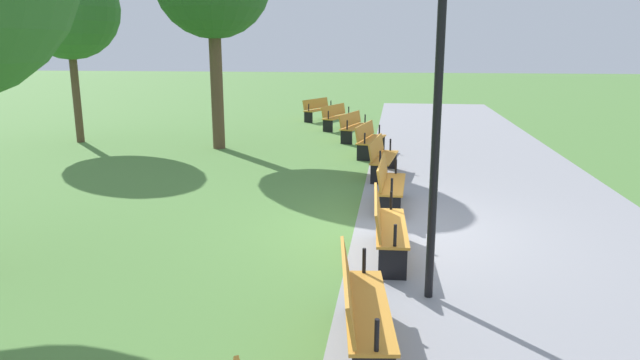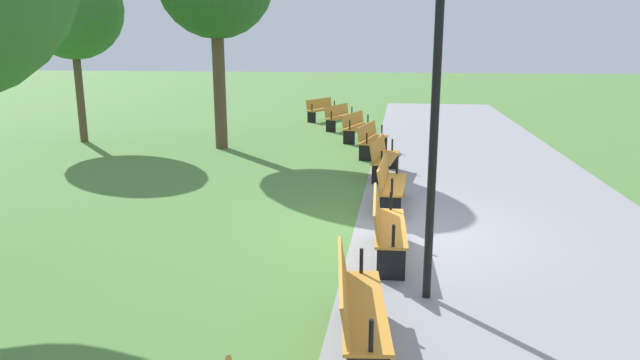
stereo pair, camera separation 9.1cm
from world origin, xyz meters
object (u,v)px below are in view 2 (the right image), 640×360
bench_2 (357,126)px  lamp_post (438,54)px  bench_1 (340,116)px  bench_3 (372,139)px  bench_5 (390,183)px  tree_3 (72,9)px  bench_7 (356,305)px  bench_0 (322,109)px  bench_4 (383,156)px  bench_6 (386,225)px

bench_2 → lamp_post: 12.19m
bench_1 → bench_3: size_ratio=1.00×
bench_1 → bench_5: same height
bench_5 → tree_3: (-6.29, -9.98, 3.66)m
bench_3 → bench_5: same height
bench_3 → lamp_post: bearing=18.7°
bench_7 → bench_5: bearing=170.9°
bench_0 → bench_4: (10.15, 2.90, 0.00)m
bench_1 → bench_6: size_ratio=1.02×
bench_5 → lamp_post: 4.69m
bench_6 → bench_7: 2.65m
bench_3 → lamp_post: 9.62m
bench_2 → bench_3: 2.65m
bench_1 → bench_3: same height
bench_5 → bench_6: size_ratio=1.00×
bench_1 → bench_2: size_ratio=0.99×
bench_1 → tree_3: tree_3 is taller
bench_4 → bench_2: bearing=-161.7°
bench_6 → tree_3: 13.89m
bench_5 → tree_3: size_ratio=0.32×
bench_2 → bench_6: (10.49, 1.26, 0.00)m
bench_3 → bench_6: (7.91, 0.63, 0.00)m
bench_6 → bench_3: bearing=-177.7°
bench_0 → bench_1: size_ratio=0.99×
bench_6 → lamp_post: bearing=20.4°
bench_1 → bench_7: bearing=27.4°
bench_0 → bench_3: bearing=43.4°
bench_2 → bench_3: bearing=29.7°
bench_6 → lamp_post: (1.32, 0.55, 2.43)m
bench_7 → tree_3: tree_3 is taller
bench_2 → tree_3: size_ratio=0.33×
bench_3 → bench_6: same height
bench_0 → bench_6: (15.45, 3.11, 0.00)m
lamp_post → bench_0: bearing=-167.7°
bench_0 → bench_6: bearing=36.6°
bench_4 → bench_6: size_ratio=1.01×
bench_5 → bench_4: bearing=-173.2°
bench_0 → bench_7: 18.32m
bench_1 → bench_2: same height
bench_5 → bench_2: bearing=-168.6°
bench_3 → bench_6: bearing=16.0°
lamp_post → bench_7: bearing=-29.8°
bench_7 → tree_3: size_ratio=0.33×
bench_7 → tree_3: 15.58m
bench_7 → tree_3: bearing=-146.7°
bench_5 → tree_3: tree_3 is taller
bench_4 → lamp_post: (6.61, 0.76, 2.43)m
bench_2 → bench_7: 13.17m
bench_3 → lamp_post: size_ratio=0.45×
bench_0 → bench_2: same height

